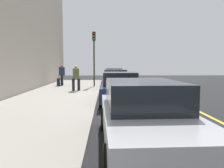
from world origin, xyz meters
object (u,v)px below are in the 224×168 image
(pedestrian_navy_coat, at_px, (62,74))
(pedestrian_olive_coat, at_px, (76,77))
(parked_car_silver, at_px, (144,115))
(traffic_light_pole, at_px, (94,50))
(parked_car_white, at_px, (115,80))
(parked_car_black, at_px, (114,76))
(rolling_suitcase, at_px, (59,82))
(parked_car_navy, at_px, (120,88))

(pedestrian_navy_coat, bearing_deg, pedestrian_olive_coat, 22.92)
(parked_car_silver, relative_size, traffic_light_pole, 1.08)
(parked_car_silver, height_order, pedestrian_olive_coat, pedestrian_olive_coat)
(parked_car_silver, height_order, pedestrian_navy_coat, pedestrian_navy_coat)
(parked_car_white, bearing_deg, pedestrian_olive_coat, -58.63)
(parked_car_black, relative_size, parked_car_silver, 0.95)
(parked_car_black, distance_m, rolling_suitcase, 6.27)
(pedestrian_navy_coat, bearing_deg, parked_car_silver, 17.87)
(parked_car_black, distance_m, pedestrian_olive_coat, 8.15)
(parked_car_silver, bearing_deg, pedestrian_olive_coat, -164.28)
(parked_car_black, distance_m, parked_car_silver, 17.65)
(parked_car_black, relative_size, parked_car_navy, 1.07)
(parked_car_navy, xyz_separation_m, rolling_suitcase, (-7.56, -4.59, -0.30))
(pedestrian_olive_coat, bearing_deg, rolling_suitcase, -151.73)
(pedestrian_olive_coat, xyz_separation_m, pedestrian_navy_coat, (-4.07, -1.72, 0.03))
(parked_car_black, xyz_separation_m, traffic_light_pole, (4.41, -1.78, 2.34))
(parked_car_navy, height_order, parked_car_silver, same)
(parked_car_navy, distance_m, parked_car_silver, 6.00)
(pedestrian_olive_coat, xyz_separation_m, traffic_light_pole, (-3.22, 1.06, 2.04))
(rolling_suitcase, bearing_deg, parked_car_navy, 31.29)
(parked_car_navy, relative_size, traffic_light_pole, 0.97)
(parked_car_black, distance_m, parked_car_navy, 11.65)
(parked_car_navy, bearing_deg, pedestrian_navy_coat, -151.40)
(parked_car_white, bearing_deg, pedestrian_navy_coat, -118.74)
(parked_car_navy, bearing_deg, pedestrian_olive_coat, -146.20)
(parked_car_silver, distance_m, traffic_light_pole, 13.56)
(traffic_light_pole, xyz_separation_m, rolling_suitcase, (-0.32, -2.96, -2.64))
(parked_car_navy, xyz_separation_m, pedestrian_navy_coat, (-8.09, -4.41, 0.33))
(parked_car_white, relative_size, rolling_suitcase, 4.45)
(pedestrian_olive_coat, bearing_deg, traffic_light_pole, 161.85)
(parked_car_silver, xyz_separation_m, pedestrian_navy_coat, (-14.09, -4.54, 0.33))
(parked_car_navy, xyz_separation_m, parked_car_silver, (6.00, 0.13, 0.00))
(parked_car_navy, bearing_deg, traffic_light_pole, -167.29)
(traffic_light_pole, bearing_deg, parked_car_white, 46.23)
(parked_car_white, height_order, pedestrian_navy_coat, pedestrian_navy_coat)
(pedestrian_olive_coat, bearing_deg, parked_car_silver, 15.72)
(pedestrian_olive_coat, bearing_deg, parked_car_navy, 33.80)
(parked_car_black, height_order, traffic_light_pole, traffic_light_pole)
(parked_car_silver, xyz_separation_m, pedestrian_olive_coat, (-10.02, -2.82, 0.30))
(rolling_suitcase, bearing_deg, pedestrian_navy_coat, 160.82)
(parked_car_white, relative_size, pedestrian_navy_coat, 2.47)
(parked_car_black, height_order, parked_car_navy, same)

